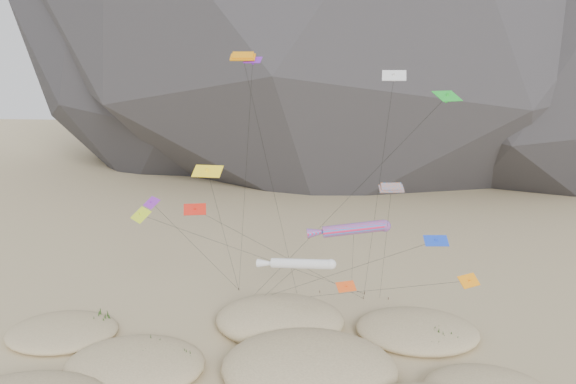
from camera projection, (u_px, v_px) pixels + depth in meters
The scene contains 8 objects.
dunes at pixel (260, 375), 47.74m from camera, with size 50.98×32.96×4.18m.
dune_grass at pixel (261, 381), 46.66m from camera, with size 42.65×25.77×1.46m.
kite_stakes at pixel (311, 297), 65.69m from camera, with size 17.99×5.37×0.30m.
rainbow_tube_kite at pixel (351, 229), 54.00m from camera, with size 8.14×13.77×12.11m.
white_tube_kite at pixel (298, 264), 49.29m from camera, with size 9.47×13.70×10.24m.
orange_parafoil at pixel (244, 61), 53.02m from camera, with size 5.46×9.91×27.90m.
multi_parafoil at pixel (391, 190), 48.88m from camera, with size 2.24×14.90×16.59m.
delta_kites at pixel (293, 183), 50.84m from camera, with size 31.88×19.94×27.38m.
Camera 1 is at (5.80, -38.94, 26.15)m, focal length 35.00 mm.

